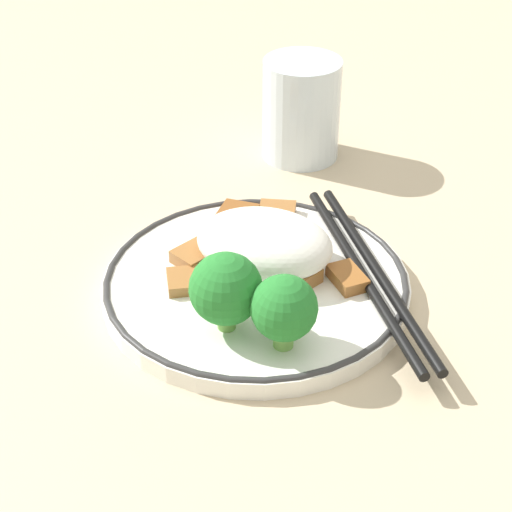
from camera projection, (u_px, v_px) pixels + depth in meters
name	position (u px, v px, depth m)	size (l,w,h in m)	color
ground_plane	(256.00, 293.00, 0.63)	(3.00, 3.00, 0.00)	#C6B28E
plate	(256.00, 284.00, 0.62)	(0.22, 0.22, 0.02)	white
rice_mound	(259.00, 242.00, 0.62)	(0.10, 0.08, 0.04)	white
broccoli_back_left	(230.00, 290.00, 0.56)	(0.05, 0.05, 0.06)	#72AD4C
broccoli_back_center	(284.00, 309.00, 0.54)	(0.04, 0.04, 0.05)	#72AD4C
meat_near_front	(297.00, 271.00, 0.62)	(0.04, 0.03, 0.01)	#9E6633
meat_near_left	(185.00, 281.00, 0.61)	(0.04, 0.04, 0.01)	#9E6633
meat_near_right	(238.00, 216.00, 0.68)	(0.03, 0.03, 0.01)	brown
meat_near_back	(347.00, 278.00, 0.61)	(0.04, 0.04, 0.01)	#995B28
meat_on_rice_edge	(278.00, 235.00, 0.66)	(0.03, 0.03, 0.01)	brown
meat_mid_left	(229.00, 239.00, 0.65)	(0.02, 0.03, 0.01)	#995B28
meat_mid_right	(277.00, 212.00, 0.69)	(0.03, 0.03, 0.01)	#9E6633
meat_far_scatter	(197.00, 254.00, 0.64)	(0.04, 0.04, 0.01)	#9E6633
chopsticks	(369.00, 272.00, 0.62)	(0.14, 0.20, 0.01)	black
drinking_glass	(301.00, 109.00, 0.78)	(0.07, 0.07, 0.09)	silver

